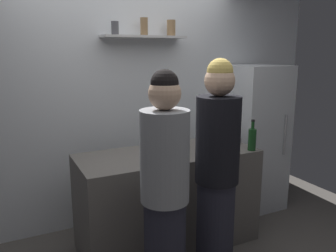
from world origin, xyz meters
TOP-DOWN VIEW (x-y plane):
  - back_wall_assembly at (0.00, 1.25)m, footprint 4.80×0.32m
  - refrigerator at (1.44, 0.85)m, footprint 0.61×0.68m
  - counter at (0.16, 0.50)m, footprint 1.67×0.69m
  - baking_pan at (0.80, 0.58)m, footprint 0.34×0.24m
  - utensil_holder at (0.23, 0.36)m, footprint 0.09×0.09m
  - wine_bottle_dark_glass at (0.36, 0.58)m, footprint 0.08×0.08m
  - wine_bottle_green_glass at (0.90, 0.22)m, footprint 0.07×0.07m
  - water_bottle_plastic at (0.23, 0.64)m, footprint 0.08×0.08m
  - person_grey_hoodie at (-0.22, -0.21)m, footprint 0.34×0.34m
  - person_blonde at (0.26, -0.13)m, footprint 0.34×0.34m

SIDE VIEW (x-z plane):
  - counter at x=0.16m, z-range 0.00..0.92m
  - refrigerator at x=1.44m, z-range 0.00..1.68m
  - person_grey_hoodie at x=-0.22m, z-range 0.00..1.72m
  - person_blonde at x=0.26m, z-range 0.00..1.79m
  - baking_pan at x=0.80m, z-range 0.92..0.97m
  - utensil_holder at x=0.23m, z-range 0.86..1.08m
  - water_bottle_plastic at x=0.23m, z-range 0.91..1.14m
  - wine_bottle_green_glass at x=0.90m, z-range 0.88..1.18m
  - wine_bottle_dark_glass at x=0.36m, z-range 0.87..1.19m
  - back_wall_assembly at x=0.00m, z-range 0.00..2.60m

